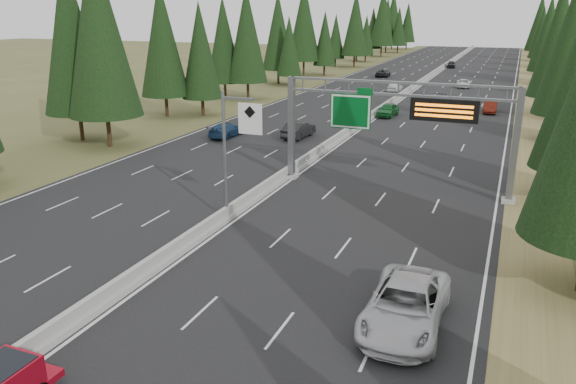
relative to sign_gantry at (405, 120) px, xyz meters
The scene contains 17 objects.
road 46.29m from the sign_gantry, 101.18° to the left, with size 32.00×260.00×0.08m, color black.
shoulder_right 46.28m from the sign_gantry, 78.86° to the left, with size 3.60×260.00×0.06m, color olive.
shoulder_left 52.70m from the sign_gantry, 120.63° to the left, with size 3.60×260.00×0.06m, color #494F24.
median_barrier 46.25m from the sign_gantry, 101.18° to the left, with size 0.70×260.00×0.85m.
sign_gantry is the anchor object (origin of this frame).
hov_sign_pole 12.96m from the sign_gantry, 130.04° to the right, with size 2.80×0.50×8.00m.
tree_row_left 53.18m from the sign_gantry, 125.84° to the left, with size 11.66×238.49×18.91m.
silver_minivan 18.97m from the sign_gantry, 78.37° to the right, with size 3.06×6.64×1.84m, color silver.
car_ahead_green 30.54m from the sign_gantry, 104.21° to the left, with size 1.88×4.68×1.59m, color #145924.
car_ahead_dkred 37.15m from the sign_gantry, 83.60° to the left, with size 1.57×4.51×1.49m, color #53160B.
car_ahead_dkgrey 40.35m from the sign_gantry, 94.28° to the left, with size 1.94×4.76×1.38m, color black.
car_ahead_white 61.10m from the sign_gantry, 91.40° to the left, with size 2.18×4.72×1.31m, color white.
car_ahead_far 95.73m from the sign_gantry, 94.45° to the left, with size 1.80×4.47×1.52m, color black.
car_onc_near 19.63m from the sign_gantry, 133.72° to the left, with size 1.75×5.01×1.65m, color black.
car_onc_blue 23.72m from the sign_gantry, 150.56° to the left, with size 2.04×5.01×1.45m, color navy.
car_onc_white 52.39m from the sign_gantry, 102.23° to the left, with size 1.89×4.69×1.60m, color silver.
car_onc_far 73.90m from the sign_gantry, 103.88° to the left, with size 2.44×5.28×1.47m, color black.
Camera 1 is at (15.83, -3.99, 12.55)m, focal length 35.00 mm.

